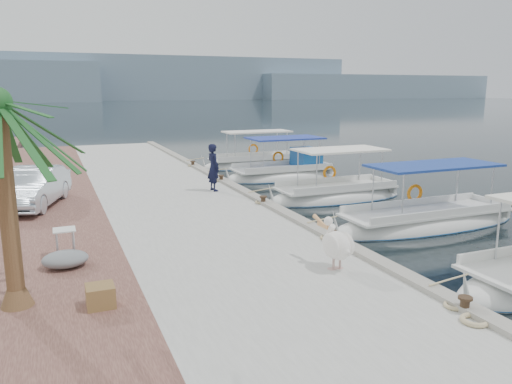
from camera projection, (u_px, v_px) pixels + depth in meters
ground at (289, 226)px, 17.68m from camera, size 400.00×400.00×0.00m
concrete_quay at (173, 198)px, 21.04m from camera, size 6.00×40.00×0.50m
quay_curb at (235, 186)px, 22.01m from camera, size 0.44×40.00×0.12m
cobblestone_strip at (45, 209)px, 19.18m from camera, size 4.00×40.00×0.50m
distant_hills at (142, 82)px, 209.59m from camera, size 330.00×60.00×18.00m
fishing_caique_b at (426, 223)px, 17.57m from camera, size 7.69×2.19×2.83m
fishing_caique_c at (336, 197)px, 21.93m from camera, size 6.47×2.28×2.83m
fishing_caique_d at (284, 175)px, 27.05m from camera, size 6.54×2.43×2.83m
fishing_caique_e at (255, 165)px, 30.99m from camera, size 6.86×1.98×2.83m
mooring_bollards at (263, 200)px, 18.77m from camera, size 0.28×20.28×0.33m
pelican at (336, 244)px, 12.00m from camera, size 0.56×1.55×1.21m
fisherman at (213, 167)px, 21.14m from camera, size 0.59×0.80×2.01m
parked_car at (33, 187)px, 18.36m from camera, size 2.78×4.66×1.45m
wooden_crate at (100, 296)px, 9.98m from camera, size 0.55×0.55×0.44m
tarp_bundle at (65, 259)px, 12.20m from camera, size 1.10×0.90×0.40m
folding_table at (65, 237)px, 12.92m from camera, size 0.55×0.55×0.73m
rope_coil at (475, 320)px, 9.31m from camera, size 0.54×0.54×0.10m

